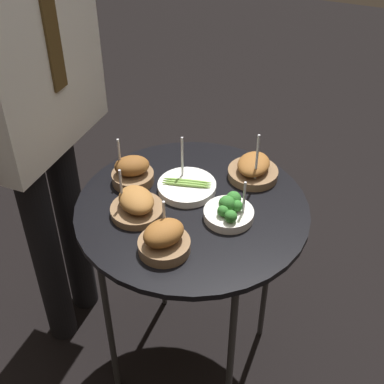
% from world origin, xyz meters
% --- Properties ---
extents(ground_plane, '(8.00, 8.00, 0.00)m').
position_xyz_m(ground_plane, '(0.00, 0.00, 0.00)').
color(ground_plane, black).
extents(serving_cart, '(0.66, 0.66, 0.72)m').
position_xyz_m(serving_cart, '(0.00, 0.00, 0.66)').
color(serving_cart, black).
rests_on(serving_cart, ground_plane).
extents(bowl_asparagus_mid_right, '(0.17, 0.17, 0.15)m').
position_xyz_m(bowl_asparagus_mid_right, '(0.06, 0.04, 0.73)').
color(bowl_asparagus_mid_right, white).
rests_on(bowl_asparagus_mid_right, serving_cart).
extents(bowl_roast_front_center, '(0.15, 0.15, 0.17)m').
position_xyz_m(bowl_roast_front_center, '(0.19, -0.12, 0.75)').
color(bowl_roast_front_center, brown).
rests_on(bowl_roast_front_center, serving_cart).
extents(bowl_broccoli_center, '(0.14, 0.14, 0.13)m').
position_xyz_m(bowl_broccoli_center, '(-0.01, -0.11, 0.74)').
color(bowl_broccoli_center, silver).
rests_on(bowl_broccoli_center, serving_cart).
extents(bowl_roast_back_right, '(0.12, 0.13, 0.15)m').
position_xyz_m(bowl_roast_back_right, '(0.04, 0.20, 0.75)').
color(bowl_roast_back_right, brown).
rests_on(bowl_roast_back_right, serving_cart).
extents(bowl_roast_near_rim, '(0.14, 0.13, 0.13)m').
position_xyz_m(bowl_roast_near_rim, '(-0.19, -0.00, 0.75)').
color(bowl_roast_near_rim, brown).
rests_on(bowl_roast_near_rim, serving_cart).
extents(bowl_roast_front_left, '(0.15, 0.15, 0.14)m').
position_xyz_m(bowl_roast_front_left, '(-0.09, 0.13, 0.75)').
color(bowl_roast_front_left, brown).
rests_on(bowl_roast_front_left, serving_cart).
extents(waiter_figure, '(0.60, 0.23, 1.63)m').
position_xyz_m(waiter_figure, '(0.01, 0.50, 1.03)').
color(waiter_figure, black).
rests_on(waiter_figure, ground_plane).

